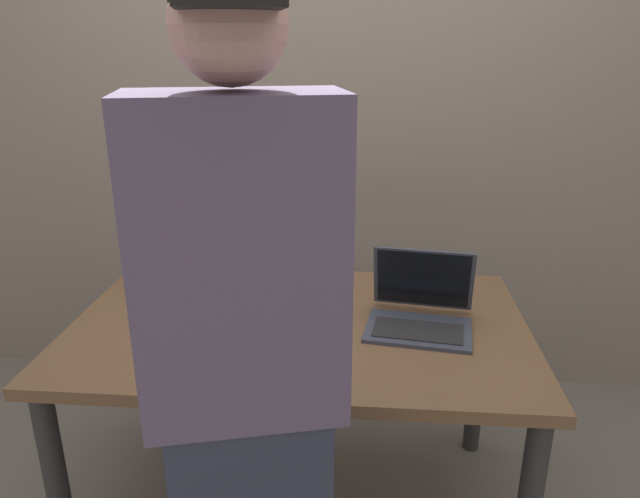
% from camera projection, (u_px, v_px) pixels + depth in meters
% --- Properties ---
extents(desk, '(1.45, 0.90, 0.75)m').
position_uv_depth(desk, '(300.00, 347.00, 1.92)').
color(desk, brown).
rests_on(desk, ground).
extents(laptop, '(0.36, 0.33, 0.23)m').
position_uv_depth(laptop, '(420.00, 308.00, 1.85)').
color(laptop, '#383D4C').
rests_on(laptop, desk).
extents(beer_bottle_brown, '(0.06, 0.06, 0.28)m').
position_uv_depth(beer_bottle_brown, '(170.00, 263.00, 2.08)').
color(beer_bottle_brown, '#333333').
rests_on(beer_bottle_brown, desk).
extents(beer_bottle_dark, '(0.07, 0.07, 0.32)m').
position_uv_depth(beer_bottle_dark, '(164.00, 246.00, 2.19)').
color(beer_bottle_dark, '#472B14').
rests_on(beer_bottle_dark, desk).
extents(person_figure, '(0.43, 0.33, 1.76)m').
position_uv_depth(person_figure, '(247.00, 400.00, 1.20)').
color(person_figure, '#2D3347').
rests_on(person_figure, ground).
extents(back_wall, '(6.00, 0.10, 2.60)m').
position_uv_depth(back_wall, '(323.00, 112.00, 2.62)').
color(back_wall, gray).
rests_on(back_wall, ground).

